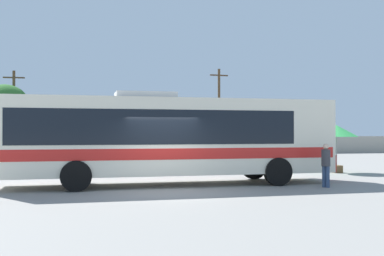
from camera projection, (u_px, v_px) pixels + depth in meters
ground_plane at (136, 168)px, 25.08m from camera, size 300.00×300.00×0.00m
perimeter_wall at (119, 146)px, 39.01m from camera, size 80.00×0.30×1.61m
coach_bus_cream_red at (166, 136)px, 17.19m from camera, size 12.45×2.86×3.45m
attendant_by_bus_door at (326, 163)px, 16.41m from camera, size 0.43×0.43×1.57m
vendor_umbrella_near_gate_green at (336, 132)px, 22.37m from camera, size 2.05×2.05×2.33m
parked_car_second_maroon at (47, 148)px, 33.91m from camera, size 4.35×2.17×1.51m
parked_car_third_dark_blue at (127, 147)px, 35.06m from camera, size 4.58×2.02×1.55m
utility_pole_near at (219, 109)px, 42.99m from camera, size 1.80×0.32×7.94m
utility_pole_far at (14, 111)px, 39.82m from camera, size 1.80×0.24×7.35m
roadside_tree_midleft at (5, 104)px, 38.93m from camera, size 3.89×3.89×6.06m
roadside_tree_midright at (112, 112)px, 44.07m from camera, size 3.51×3.51×5.41m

